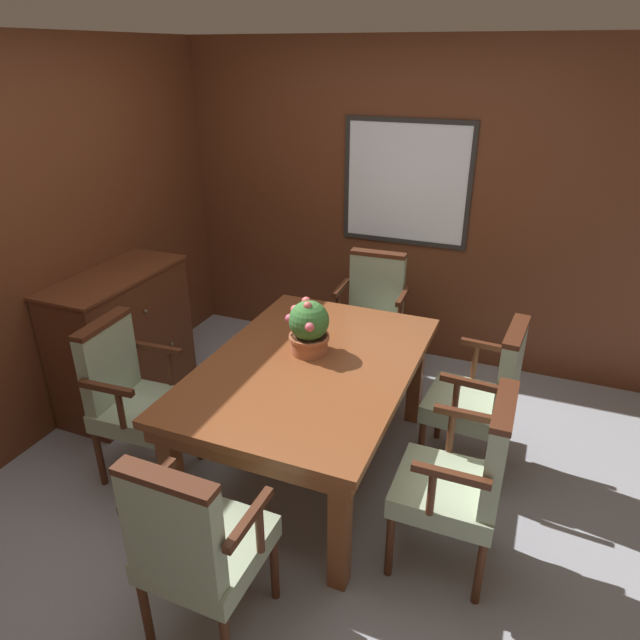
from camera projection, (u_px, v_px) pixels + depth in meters
ground_plane at (294, 486)px, 3.38m from camera, size 14.00×14.00×0.00m
wall_back at (394, 206)px, 4.48m from camera, size 7.20×0.08×2.45m
wall_left at (24, 253)px, 3.46m from camera, size 0.06×7.20×2.45m
dining_table at (310, 377)px, 3.26m from camera, size 1.13×1.68×0.74m
chair_head_near at (196, 543)px, 2.30m from camera, size 0.51×0.49×0.98m
chair_left_near at (132, 393)px, 3.30m from camera, size 0.51×0.53×0.98m
chair_head_far at (372, 312)px, 4.31m from camera, size 0.52×0.50×0.98m
chair_right_near at (465, 477)px, 2.65m from camera, size 0.49×0.51×0.98m
chair_right_far at (484, 393)px, 3.30m from camera, size 0.52×0.53×0.98m
potted_plant at (309, 327)px, 3.27m from camera, size 0.25×0.26×0.33m
sideboard_cabinet at (123, 339)px, 4.03m from camera, size 0.48×1.04×0.97m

